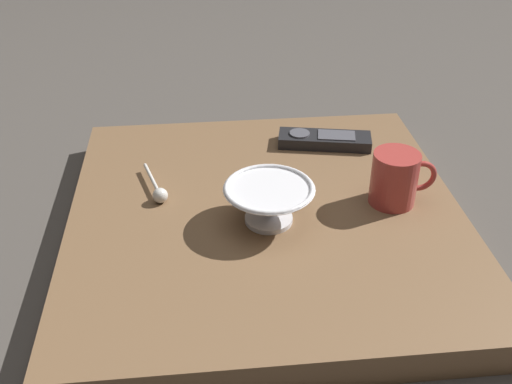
# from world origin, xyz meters

# --- Properties ---
(ground_plane) EXTENTS (6.00, 6.00, 0.00)m
(ground_plane) POSITION_xyz_m (0.00, 0.00, 0.00)
(ground_plane) COLOR #47423D
(table) EXTENTS (0.62, 0.64, 0.05)m
(table) POSITION_xyz_m (0.00, 0.00, 0.02)
(table) COLOR brown
(table) RESTS_ON ground
(cereal_bowl) EXTENTS (0.14, 0.14, 0.06)m
(cereal_bowl) POSITION_xyz_m (-0.00, -0.03, 0.09)
(cereal_bowl) COLOR silver
(cereal_bowl) RESTS_ON table
(coffee_mug) EXTENTS (0.11, 0.07, 0.09)m
(coffee_mug) POSITION_xyz_m (0.21, 0.00, 0.09)
(coffee_mug) COLOR #A53833
(coffee_mug) RESTS_ON table
(teaspoon) EXTENTS (0.04, 0.11, 0.03)m
(teaspoon) POSITION_xyz_m (-0.17, 0.05, 0.06)
(teaspoon) COLOR silver
(teaspoon) RESTS_ON table
(tv_remote_near) EXTENTS (0.18, 0.09, 0.02)m
(tv_remote_near) POSITION_xyz_m (0.13, 0.20, 0.06)
(tv_remote_near) COLOR black
(tv_remote_near) RESTS_ON table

